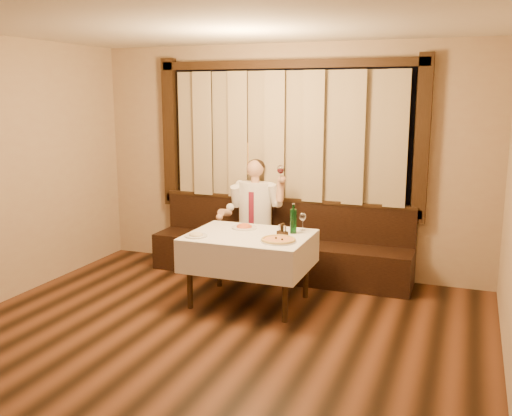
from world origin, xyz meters
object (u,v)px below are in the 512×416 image
at_px(cruet_caddy, 282,231).
at_px(seated_man, 253,209).
at_px(pizza, 278,240).
at_px(green_bottle, 293,221).
at_px(banquette, 280,251).
at_px(dining_table, 249,244).
at_px(pasta_cream, 196,233).
at_px(pasta_red, 244,225).

relative_size(cruet_caddy, seated_man, 0.09).
bearing_deg(pizza, green_bottle, 84.52).
xyz_separation_m(banquette, seated_man, (-0.31, -0.09, 0.52)).
relative_size(dining_table, pasta_cream, 5.38).
height_order(dining_table, pasta_cream, pasta_cream).
height_order(banquette, pasta_red, banquette).
relative_size(pizza, cruet_caddy, 2.90).
height_order(dining_table, green_bottle, green_bottle).
xyz_separation_m(banquette, pasta_red, (-0.15, -0.80, 0.48)).
relative_size(dining_table, pasta_red, 4.57).
xyz_separation_m(banquette, dining_table, (0.00, -1.02, 0.34)).
height_order(banquette, seated_man, seated_man).
height_order(dining_table, pasta_red, pasta_red).
bearing_deg(banquette, green_bottle, -62.83).
relative_size(pasta_red, seated_man, 0.19).
bearing_deg(pasta_red, dining_table, -56.87).
bearing_deg(dining_table, pasta_red, 123.13).
bearing_deg(pasta_red, pasta_cream, -122.68).
bearing_deg(cruet_caddy, pizza, -57.34).
distance_m(pasta_red, cruet_caddy, 0.49).
bearing_deg(pasta_cream, green_bottle, 28.90).
bearing_deg(pasta_red, cruet_caddy, -14.21).
distance_m(dining_table, pizza, 0.44).
bearing_deg(banquette, pasta_red, -100.53).
bearing_deg(cruet_caddy, dining_table, -139.85).
relative_size(pizza, green_bottle, 1.13).
relative_size(pasta_cream, seated_man, 0.17).
xyz_separation_m(pasta_red, seated_man, (-0.16, 0.71, 0.03)).
xyz_separation_m(banquette, pasta_cream, (-0.48, -1.31, 0.48)).
bearing_deg(pizza, cruet_caddy, 100.15).
bearing_deg(pasta_cream, banquette, 69.97).
xyz_separation_m(dining_table, green_bottle, (0.42, 0.21, 0.24)).
bearing_deg(pasta_red, pizza, -37.20).
bearing_deg(pizza, pasta_red, 142.80).
height_order(banquette, green_bottle, green_bottle).
distance_m(pasta_red, green_bottle, 0.58).
distance_m(pizza, green_bottle, 0.40).
height_order(pizza, cruet_caddy, cruet_caddy).
xyz_separation_m(cruet_caddy, seated_man, (-0.64, 0.83, 0.03)).
xyz_separation_m(pasta_cream, green_bottle, (0.90, 0.49, 0.10)).
bearing_deg(pizza, dining_table, 155.33).
height_order(cruet_caddy, seated_man, seated_man).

